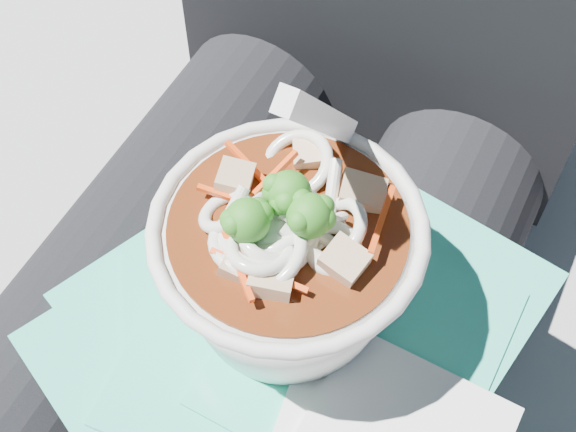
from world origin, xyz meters
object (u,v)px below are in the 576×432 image
at_px(person_body, 286,233).
at_px(udon_bowl, 288,256).
at_px(stone_ledge, 310,350).
at_px(lap, 229,348).
at_px(plastic_bag, 278,328).

relative_size(person_body, udon_bowl, 4.97).
bearing_deg(stone_ledge, udon_bowl, -73.04).
bearing_deg(udon_bowl, person_body, 117.87).
bearing_deg(lap, udon_bowl, 18.06).
relative_size(stone_ledge, lap, 2.08).
height_order(stone_ledge, plastic_bag, plastic_bag).
distance_m(lap, person_body, 0.10).
height_order(stone_ledge, person_body, person_body).
height_order(stone_ledge, lap, lap).
height_order(lap, udon_bowl, udon_bowl).
relative_size(plastic_bag, udon_bowl, 1.54).
height_order(plastic_bag, udon_bowl, udon_bowl).
relative_size(lap, person_body, 0.49).
bearing_deg(stone_ledge, person_body, -90.00).
distance_m(stone_ledge, udon_bowl, 0.46).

